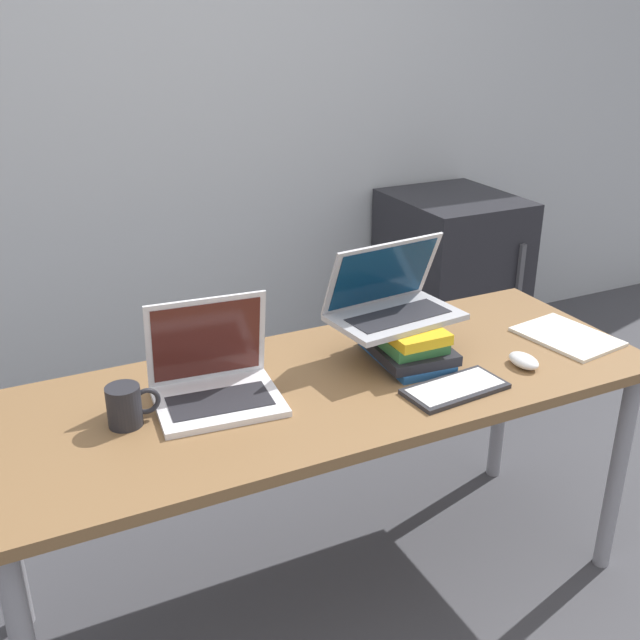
% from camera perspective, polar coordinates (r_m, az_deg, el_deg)
% --- Properties ---
extents(wall_back, '(8.00, 0.05, 2.70)m').
position_cam_1_polar(wall_back, '(3.19, -12.25, 17.64)').
color(wall_back, silver).
rests_on(wall_back, ground_plane).
extents(desk, '(1.78, 0.66, 0.71)m').
position_cam_1_polar(desk, '(2.01, 0.64, -6.51)').
color(desk, brown).
rests_on(desk, ground_plane).
extents(laptop_left, '(0.33, 0.27, 0.26)m').
position_cam_1_polar(laptop_left, '(1.89, -8.04, -4.58)').
color(laptop_left, silver).
rests_on(laptop_left, desk).
extents(book_stack, '(0.22, 0.29, 0.11)m').
position_cam_1_polar(book_stack, '(2.08, 6.51, -1.64)').
color(book_stack, '#235693').
rests_on(book_stack, desk).
extents(laptop_on_books, '(0.37, 0.25, 0.22)m').
position_cam_1_polar(laptop_on_books, '(2.07, 5.46, 1.34)').
color(laptop_on_books, '#B2B2B7').
rests_on(laptop_on_books, book_stack).
extents(wireless_keyboard, '(0.28, 0.15, 0.01)m').
position_cam_1_polar(wireless_keyboard, '(1.96, 10.26, -5.16)').
color(wireless_keyboard, '#28282D').
rests_on(wireless_keyboard, desk).
extents(mouse, '(0.06, 0.10, 0.03)m').
position_cam_1_polar(mouse, '(2.12, 15.26, -3.00)').
color(mouse, white).
rests_on(mouse, desk).
extents(notepad, '(0.24, 0.30, 0.01)m').
position_cam_1_polar(notepad, '(2.33, 18.32, -1.21)').
color(notepad, white).
rests_on(notepad, desk).
extents(mug, '(0.13, 0.08, 0.10)m').
position_cam_1_polar(mug, '(1.82, -14.57, -6.34)').
color(mug, '#232328').
rests_on(mug, desk).
extents(mini_fridge, '(0.53, 0.61, 0.81)m').
position_cam_1_polar(mini_fridge, '(3.62, 9.82, 3.02)').
color(mini_fridge, '#232328').
rests_on(mini_fridge, ground_plane).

